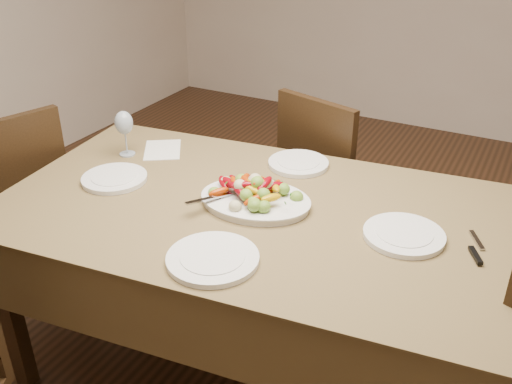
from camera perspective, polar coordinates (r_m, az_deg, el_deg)
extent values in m
plane|color=#361F10|center=(2.44, 3.20, -18.03)|extent=(6.00, 6.00, 0.00)
cube|color=brown|center=(2.23, 0.00, -10.03)|extent=(1.95, 1.24, 0.76)
ellipsoid|color=white|center=(2.03, -0.06, -1.00)|extent=(0.42, 0.33, 0.02)
cylinder|color=white|center=(2.26, -13.96, 1.31)|extent=(0.25, 0.25, 0.02)
cylinder|color=white|center=(1.90, 14.57, -4.20)|extent=(0.26, 0.26, 0.02)
cylinder|color=white|center=(2.32, 4.26, 2.85)|extent=(0.24, 0.24, 0.02)
cylinder|color=white|center=(1.74, -4.35, -6.68)|extent=(0.28, 0.28, 0.02)
cube|color=silver|center=(2.49, -9.33, 4.19)|extent=(0.24, 0.26, 0.00)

